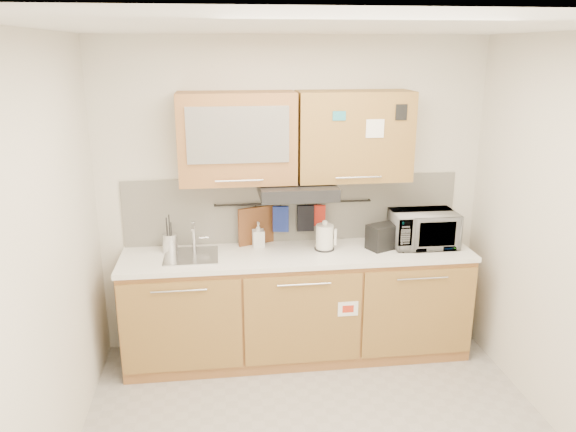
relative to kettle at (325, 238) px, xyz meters
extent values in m
plane|color=white|center=(-0.22, -1.23, 1.58)|extent=(3.20, 3.20, 0.00)
plane|color=silver|center=(-0.22, 0.27, 0.28)|extent=(3.20, 0.00, 3.20)
plane|color=silver|center=(-1.82, -1.23, 0.28)|extent=(0.00, 3.00, 3.00)
cube|color=#A4643A|center=(-0.22, -0.03, -0.58)|extent=(2.80, 0.60, 0.88)
cube|color=black|center=(-0.22, -0.03, -0.97)|extent=(2.80, 0.54, 0.10)
cube|color=olive|center=(-1.16, -0.34, -0.55)|extent=(0.91, 0.02, 0.74)
cylinder|color=silver|center=(-1.16, -0.37, -0.24)|extent=(0.41, 0.01, 0.01)
cube|color=olive|center=(-0.22, -0.34, -0.55)|extent=(0.91, 0.02, 0.74)
cylinder|color=silver|center=(-0.22, -0.37, -0.24)|extent=(0.41, 0.01, 0.01)
cube|color=olive|center=(0.71, -0.34, -0.55)|extent=(0.91, 0.02, 0.74)
cylinder|color=silver|center=(0.71, -0.37, -0.24)|extent=(0.41, 0.01, 0.01)
cube|color=white|center=(-0.22, -0.04, -0.12)|extent=(2.82, 0.62, 0.04)
cube|color=silver|center=(-0.22, 0.26, 0.18)|extent=(2.80, 0.02, 0.56)
cube|color=#A4643A|center=(-0.68, 0.10, 0.81)|extent=(0.90, 0.35, 0.70)
cube|color=silver|center=(-0.68, -0.09, 0.86)|extent=(0.76, 0.02, 0.42)
cube|color=olive|center=(0.24, 0.10, 0.81)|extent=(0.90, 0.35, 0.70)
cube|color=white|center=(0.36, -0.08, 0.89)|extent=(0.14, 0.00, 0.14)
cube|color=black|center=(-0.22, 0.02, 0.40)|extent=(0.60, 0.46, 0.10)
cube|color=silver|center=(-1.07, -0.03, -0.10)|extent=(0.42, 0.40, 0.03)
cylinder|color=silver|center=(-1.05, 0.13, 0.02)|extent=(0.03, 0.03, 0.24)
cylinder|color=silver|center=(-1.05, 0.05, 0.12)|extent=(0.02, 0.18, 0.02)
cylinder|color=black|center=(-0.22, 0.22, 0.24)|extent=(1.30, 0.02, 0.02)
cylinder|color=silver|center=(-1.24, 0.10, -0.02)|extent=(0.13, 0.13, 0.15)
cylinder|color=black|center=(-1.26, 0.11, 0.04)|extent=(0.01, 0.01, 0.29)
cylinder|color=black|center=(-1.23, 0.08, 0.03)|extent=(0.01, 0.01, 0.26)
cylinder|color=black|center=(-1.24, 0.12, 0.05)|extent=(0.01, 0.01, 0.31)
cylinder|color=black|center=(-1.26, 0.08, 0.01)|extent=(0.01, 0.01, 0.22)
cylinder|color=white|center=(0.00, 0.00, 0.00)|extent=(0.18, 0.18, 0.21)
sphere|color=white|center=(0.00, 0.00, 0.13)|extent=(0.05, 0.05, 0.05)
cube|color=white|center=(0.08, -0.03, 0.01)|extent=(0.03, 0.03, 0.13)
cylinder|color=black|center=(0.00, 0.00, -0.09)|extent=(0.16, 0.16, 0.01)
cube|color=black|center=(0.49, -0.03, 0.00)|extent=(0.31, 0.26, 0.20)
cube|color=black|center=(0.44, -0.05, 0.10)|extent=(0.12, 0.14, 0.01)
cube|color=black|center=(0.53, -0.01, 0.10)|extent=(0.12, 0.14, 0.01)
imported|color=#999999|center=(0.82, -0.01, 0.05)|extent=(0.52, 0.36, 0.29)
imported|color=#999999|center=(-0.53, 0.13, 0.01)|extent=(0.10, 0.10, 0.21)
cube|color=brown|center=(-0.54, 0.21, 0.03)|extent=(0.30, 0.13, 0.39)
cube|color=navy|center=(-0.33, 0.21, 0.11)|extent=(0.13, 0.05, 0.22)
cube|color=black|center=(-0.13, 0.21, 0.11)|extent=(0.14, 0.04, 0.22)
cube|color=red|center=(-0.03, 0.21, 0.13)|extent=(0.15, 0.05, 0.18)
camera|label=1|loc=(-0.84, -4.23, 1.47)|focal=35.00mm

